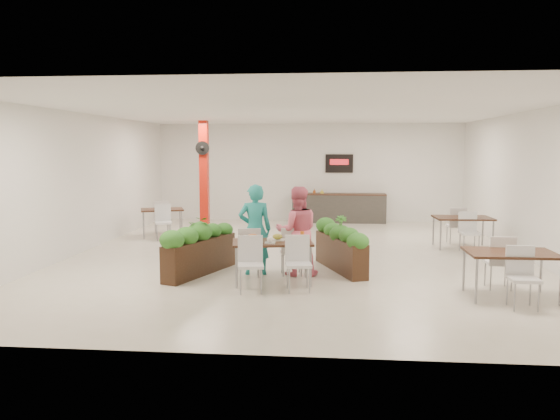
% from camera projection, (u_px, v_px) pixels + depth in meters
% --- Properties ---
extents(ground, '(12.00, 12.00, 0.00)m').
position_uv_depth(ground, '(298.00, 255.00, 12.25)').
color(ground, beige).
rests_on(ground, ground).
extents(room_shell, '(10.10, 12.10, 3.22)m').
position_uv_depth(room_shell, '(298.00, 166.00, 12.03)').
color(room_shell, white).
rests_on(room_shell, ground).
extents(red_column, '(0.40, 0.41, 3.20)m').
position_uv_depth(red_column, '(204.00, 174.00, 16.09)').
color(red_column, '#B61A0C').
rests_on(red_column, ground).
extents(service_counter, '(3.00, 0.64, 2.20)m').
position_uv_depth(service_counter, '(339.00, 207.00, 17.70)').
color(service_counter, '#302E2B').
rests_on(service_counter, ground).
extents(main_table, '(1.51, 1.80, 0.92)m').
position_uv_depth(main_table, '(272.00, 248.00, 9.67)').
color(main_table, black).
rests_on(main_table, ground).
extents(diner_man, '(0.69, 0.51, 1.72)m').
position_uv_depth(diner_man, '(255.00, 229.00, 10.33)').
color(diner_man, teal).
rests_on(diner_man, ground).
extents(diner_woman, '(0.91, 0.76, 1.68)m').
position_uv_depth(diner_woman, '(297.00, 231.00, 10.26)').
color(diner_woman, pink).
rests_on(diner_woman, ground).
extents(planter_left, '(1.03, 2.00, 1.11)m').
position_uv_depth(planter_left, '(200.00, 247.00, 10.37)').
color(planter_left, black).
rests_on(planter_left, ground).
extents(planter_right, '(1.01, 1.96, 1.08)m').
position_uv_depth(planter_right, '(340.00, 245.00, 10.71)').
color(planter_right, black).
rests_on(planter_right, ground).
extents(side_table_a, '(1.31, 1.67, 0.92)m').
position_uv_depth(side_table_a, '(162.00, 213.00, 14.89)').
color(side_table_a, black).
rests_on(side_table_a, ground).
extents(side_table_b, '(1.36, 1.63, 0.92)m').
position_uv_depth(side_table_b, '(463.00, 222.00, 13.11)').
color(side_table_b, black).
rests_on(side_table_b, ground).
extents(side_table_c, '(1.37, 1.62, 0.92)m').
position_uv_depth(side_table_c, '(511.00, 259.00, 8.70)').
color(side_table_c, black).
rests_on(side_table_c, ground).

